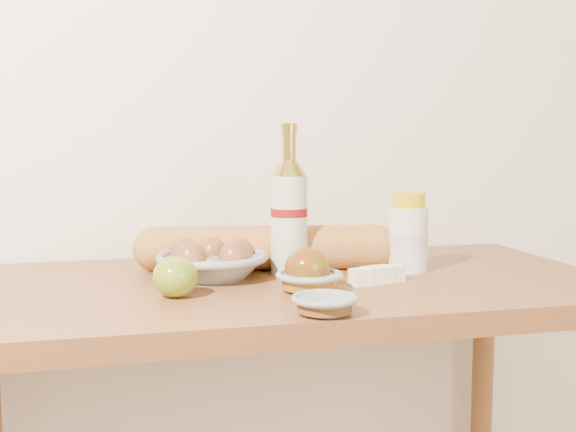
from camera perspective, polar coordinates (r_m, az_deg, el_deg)
The scene contains 11 objects.
back_wall at distance 1.61m, azimuth -3.21°, elevation 11.34°, with size 3.50×0.02×2.60m, color white.
table at distance 1.34m, azimuth -0.32°, elevation -10.24°, with size 1.20×0.60×0.90m.
bourbon_bottle at distance 1.36m, azimuth 0.08°, elevation 0.22°, with size 0.09×0.09×0.28m.
cream_bottle at distance 1.41m, azimuth 9.47°, elevation -1.48°, with size 0.10×0.10×0.15m.
egg_bowl at distance 1.33m, azimuth -6.01°, elevation -3.65°, with size 0.23×0.23×0.07m.
baguette at distance 1.40m, azimuth -1.72°, elevation -2.52°, with size 0.52×0.18×0.09m.
apple_yellowgreen at distance 1.18m, azimuth -8.89°, elevation -4.76°, with size 0.08×0.08×0.07m.
apple_redgreen_right at distance 1.23m, azimuth 1.55°, elevation -4.14°, with size 0.08×0.08×0.07m.
sugar_bowl at distance 1.06m, azimuth 2.91°, elevation -6.98°, with size 0.11×0.11×0.03m.
syrup_bowl at distance 1.22m, azimuth 1.69°, elevation -5.15°, with size 0.15×0.15×0.03m.
butter_stick at distance 1.29m, azimuth 7.05°, elevation -4.67°, with size 0.11×0.06×0.03m.
Camera 1 is at (-0.31, -0.07, 1.16)m, focal length 45.00 mm.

